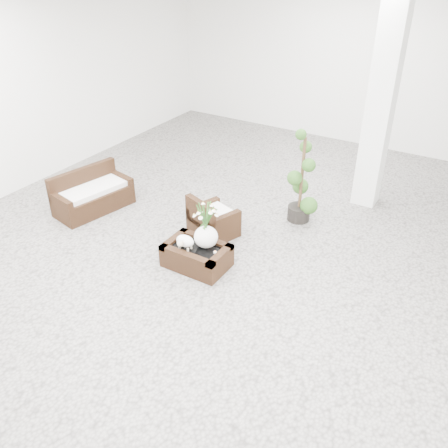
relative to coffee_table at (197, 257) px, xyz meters
The scene contains 9 objects.
ground 0.52m from the coffee_table, 57.93° to the left, with size 11.00×11.00×0.00m, color gray.
column 3.88m from the coffee_table, 65.56° to the left, with size 0.40×0.40×3.50m, color white.
coffee_table is the anchor object (origin of this frame).
sheep_figurine 0.30m from the coffee_table, 140.19° to the right, with size 0.28×0.23×0.21m, color white.
planter_narcissus 0.57m from the coffee_table, 45.00° to the left, with size 0.44×0.44×0.80m, color white, non-canonical shape.
tealight 0.35m from the coffee_table, ahead, with size 0.04×0.04×0.03m, color white.
armchair 0.90m from the coffee_table, 106.52° to the left, with size 0.64×0.61×0.68m, color #341D0F.
loveseat 2.51m from the coffee_table, 169.55° to the left, with size 1.31×0.63×0.70m, color #341D0F.
topiary 2.20m from the coffee_table, 70.43° to the left, with size 0.42×0.42×1.56m, color #264C18, non-canonical shape.
Camera 1 is at (3.04, -5.07, 4.11)m, focal length 38.67 mm.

